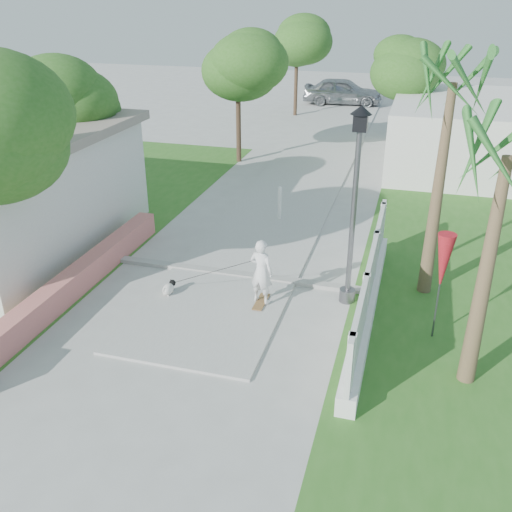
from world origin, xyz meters
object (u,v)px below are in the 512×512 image
(patio_umbrella, at_px, (443,263))
(parked_car, at_px, (343,91))
(bollard, at_px, (280,202))
(street_lamp, at_px, (354,201))
(skateboarder, at_px, (248,272))
(dog, at_px, (169,288))

(patio_umbrella, height_order, parked_car, patio_umbrella)
(bollard, bearing_deg, parked_car, 92.55)
(street_lamp, relative_size, patio_umbrella, 1.93)
(patio_umbrella, distance_m, skateboarder, 4.16)
(parked_car, bearing_deg, street_lamp, -174.62)
(street_lamp, relative_size, dog, 8.50)
(patio_umbrella, relative_size, skateboarder, 0.92)
(patio_umbrella, height_order, skateboarder, patio_umbrella)
(patio_umbrella, bearing_deg, skateboarder, 175.95)
(skateboarder, bearing_deg, street_lamp, -148.15)
(skateboarder, bearing_deg, bollard, -70.48)
(patio_umbrella, xyz_separation_m, skateboarder, (-4.05, 0.29, -0.89))
(street_lamp, distance_m, patio_umbrella, 2.27)
(bollard, bearing_deg, skateboarder, -84.00)
(street_lamp, bearing_deg, dog, -167.61)
(street_lamp, distance_m, dog, 4.69)
(skateboarder, distance_m, dog, 1.98)
(dog, bearing_deg, street_lamp, 22.47)
(bollard, relative_size, skateboarder, 0.44)
(bollard, xyz_separation_m, dog, (-1.34, -5.39, -0.39))
(dog, bearing_deg, patio_umbrella, 8.98)
(patio_umbrella, relative_size, parked_car, 0.48)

